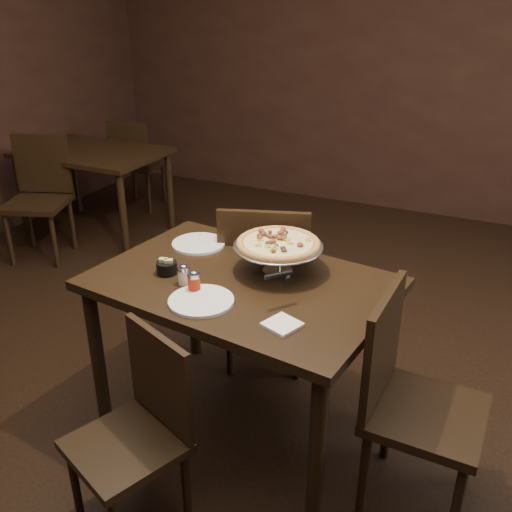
% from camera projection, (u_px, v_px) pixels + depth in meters
% --- Properties ---
extents(room, '(6.04, 7.04, 2.84)m').
position_uv_depth(room, '(234.00, 151.00, 2.28)').
color(room, black).
rests_on(room, ground).
extents(dining_table, '(1.40, 1.03, 0.81)m').
position_uv_depth(dining_table, '(241.00, 301.00, 2.59)').
color(dining_table, black).
rests_on(dining_table, ground).
extents(background_table, '(1.20, 0.80, 0.75)m').
position_uv_depth(background_table, '(93.00, 162.00, 4.90)').
color(background_table, black).
rests_on(background_table, ground).
extents(pizza_stand, '(0.41, 0.41, 0.17)m').
position_uv_depth(pizza_stand, '(278.00, 244.00, 2.56)').
color(pizza_stand, '#B5B5BC').
rests_on(pizza_stand, dining_table).
extents(parmesan_shaker, '(0.05, 0.05, 0.09)m').
position_uv_depth(parmesan_shaker, '(184.00, 275.00, 2.49)').
color(parmesan_shaker, '#F9F3C1').
rests_on(parmesan_shaker, dining_table).
extents(pepper_flake_shaker, '(0.06, 0.06, 0.10)m').
position_uv_depth(pepper_flake_shaker, '(194.00, 282.00, 2.42)').
color(pepper_flake_shaker, maroon).
rests_on(pepper_flake_shaker, dining_table).
extents(packet_caddy, '(0.09, 0.09, 0.07)m').
position_uv_depth(packet_caddy, '(167.00, 267.00, 2.59)').
color(packet_caddy, black).
rests_on(packet_caddy, dining_table).
extents(napkin_stack, '(0.16, 0.16, 0.01)m').
position_uv_depth(napkin_stack, '(282.00, 325.00, 2.19)').
color(napkin_stack, white).
rests_on(napkin_stack, dining_table).
extents(plate_left, '(0.27, 0.27, 0.01)m').
position_uv_depth(plate_left, '(199.00, 244.00, 2.89)').
color(plate_left, white).
rests_on(plate_left, dining_table).
extents(plate_near, '(0.27, 0.27, 0.01)m').
position_uv_depth(plate_near, '(201.00, 301.00, 2.36)').
color(plate_near, white).
rests_on(plate_near, dining_table).
extents(serving_spatula, '(0.16, 0.16, 0.02)m').
position_uv_depth(serving_spatula, '(278.00, 275.00, 2.29)').
color(serving_spatula, '#B5B5BC').
rests_on(serving_spatula, pizza_stand).
extents(chair_far, '(0.59, 0.59, 1.00)m').
position_uv_depth(chair_far, '(266.00, 281.00, 3.11)').
color(chair_far, black).
rests_on(chair_far, ground).
extents(chair_near, '(0.51, 0.51, 0.84)m').
position_uv_depth(chair_near, '(139.00, 427.00, 2.20)').
color(chair_near, black).
rests_on(chair_near, ground).
extents(chair_side, '(0.46, 0.46, 0.95)m').
position_uv_depth(chair_side, '(409.00, 396.00, 2.27)').
color(chair_side, black).
rests_on(chair_side, ground).
extents(bg_chair_far, '(0.47, 0.47, 0.88)m').
position_uv_depth(bg_chair_far, '(136.00, 161.00, 5.53)').
color(bg_chair_far, black).
rests_on(bg_chair_far, ground).
extents(bg_chair_near, '(0.58, 0.58, 0.97)m').
position_uv_depth(bg_chair_near, '(40.00, 193.00, 4.53)').
color(bg_chair_near, black).
rests_on(bg_chair_near, ground).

